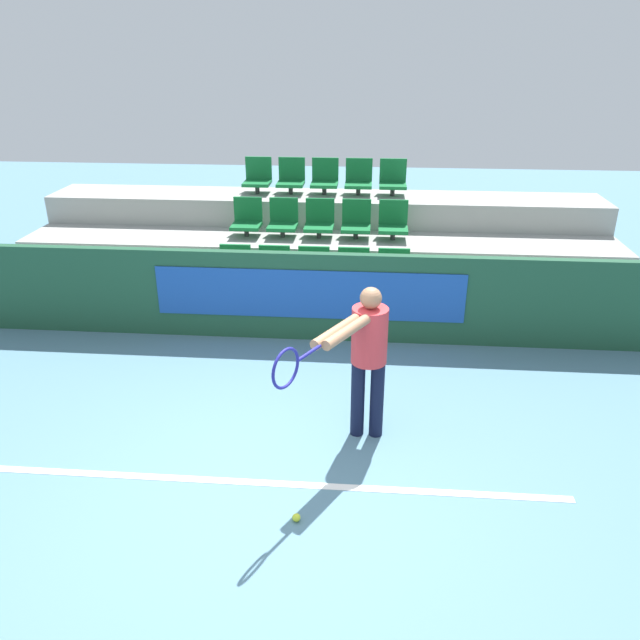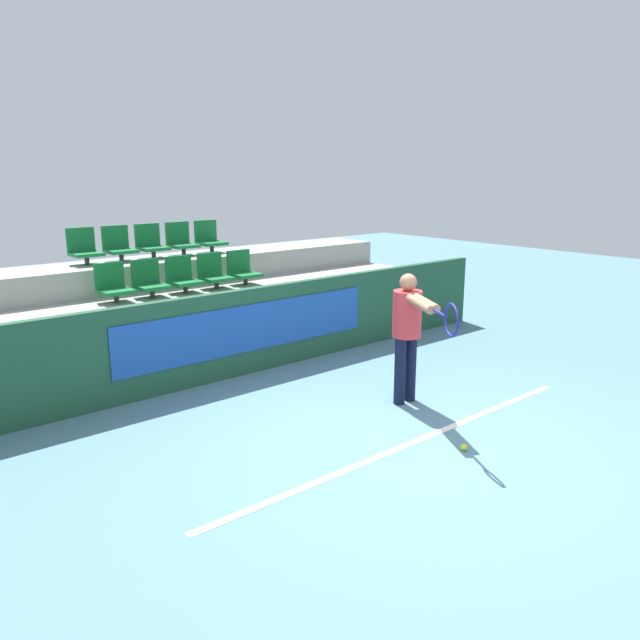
{
  "view_description": "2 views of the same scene",
  "coord_description": "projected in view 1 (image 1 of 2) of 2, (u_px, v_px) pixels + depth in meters",
  "views": [
    {
      "loc": [
        0.74,
        -4.09,
        3.46
      ],
      "look_at": [
        0.28,
        1.55,
        0.93
      ],
      "focal_mm": 35.0,
      "sensor_mm": 36.0,
      "label": 1
    },
    {
      "loc": [
        -4.4,
        -3.6,
        2.64
      ],
      "look_at": [
        0.33,
        1.97,
        0.87
      ],
      "focal_mm": 35.0,
      "sensor_mm": 36.0,
      "label": 2
    }
  ],
  "objects": [
    {
      "name": "ground_plane",
      "position": [
        272.0,
        496.0,
        5.19
      ],
      "size": [
        30.0,
        30.0,
        0.0
      ],
      "primitive_type": "plane",
      "color": "slate"
    },
    {
      "name": "court_baseline",
      "position": [
        275.0,
        483.0,
        5.34
      ],
      "size": [
        5.0,
        0.08,
        0.01
      ],
      "color": "white",
      "rests_on": "ground"
    },
    {
      "name": "barrier_wall",
      "position": [
        308.0,
        296.0,
        7.74
      ],
      "size": [
        9.08,
        0.14,
        1.13
      ],
      "color": "#1E4C33",
      "rests_on": "ground"
    },
    {
      "name": "bleacher_tier_front",
      "position": [
        312.0,
        305.0,
        8.42
      ],
      "size": [
        8.68,
        1.01,
        0.42
      ],
      "color": "#9E9E99",
      "rests_on": "ground"
    },
    {
      "name": "bleacher_tier_middle",
      "position": [
        319.0,
        266.0,
        9.25
      ],
      "size": [
        8.68,
        1.01,
        0.83
      ],
      "color": "#9E9E99",
      "rests_on": "ground"
    },
    {
      "name": "bleacher_tier_back",
      "position": [
        324.0,
        233.0,
        10.08
      ],
      "size": [
        8.68,
        1.01,
        1.25
      ],
      "color": "#9E9E99",
      "rests_on": "ground"
    },
    {
      "name": "stadium_chair_0",
      "position": [
        234.0,
        269.0,
        8.43
      ],
      "size": [
        0.42,
        0.43,
        0.54
      ],
      "color": "#333333",
      "rests_on": "bleacher_tier_front"
    },
    {
      "name": "stadium_chair_1",
      "position": [
        274.0,
        270.0,
        8.39
      ],
      "size": [
        0.42,
        0.43,
        0.54
      ],
      "color": "#333333",
      "rests_on": "bleacher_tier_front"
    },
    {
      "name": "stadium_chair_2",
      "position": [
        313.0,
        271.0,
        8.35
      ],
      "size": [
        0.42,
        0.43,
        0.54
      ],
      "color": "#333333",
      "rests_on": "bleacher_tier_front"
    },
    {
      "name": "stadium_chair_3",
      "position": [
        353.0,
        272.0,
        8.31
      ],
      "size": [
        0.42,
        0.43,
        0.54
      ],
      "color": "#333333",
      "rests_on": "bleacher_tier_front"
    },
    {
      "name": "stadium_chair_4",
      "position": [
        393.0,
        273.0,
        8.27
      ],
      "size": [
        0.42,
        0.43,
        0.54
      ],
      "color": "#333333",
      "rests_on": "bleacher_tier_front"
    },
    {
      "name": "stadium_chair_5",
      "position": [
        247.0,
        219.0,
        9.18
      ],
      "size": [
        0.42,
        0.43,
        0.54
      ],
      "color": "#333333",
      "rests_on": "bleacher_tier_middle"
    },
    {
      "name": "stadium_chair_6",
      "position": [
        283.0,
        220.0,
        9.14
      ],
      "size": [
        0.42,
        0.43,
        0.54
      ],
      "color": "#333333",
      "rests_on": "bleacher_tier_middle"
    },
    {
      "name": "stadium_chair_7",
      "position": [
        319.0,
        221.0,
        9.1
      ],
      "size": [
        0.42,
        0.43,
        0.54
      ],
      "color": "#333333",
      "rests_on": "bleacher_tier_middle"
    },
    {
      "name": "stadium_chair_8",
      "position": [
        356.0,
        222.0,
        9.06
      ],
      "size": [
        0.42,
        0.43,
        0.54
      ],
      "color": "#333333",
      "rests_on": "bleacher_tier_middle"
    },
    {
      "name": "stadium_chair_9",
      "position": [
        393.0,
        223.0,
        9.02
      ],
      "size": [
        0.42,
        0.43,
        0.54
      ],
      "color": "#333333",
      "rests_on": "bleacher_tier_middle"
    },
    {
      "name": "stadium_chair_10",
      "position": [
        258.0,
        178.0,
        9.93
      ],
      "size": [
        0.42,
        0.43,
        0.54
      ],
      "color": "#333333",
      "rests_on": "bleacher_tier_back"
    },
    {
      "name": "stadium_chair_11",
      "position": [
        291.0,
        178.0,
        9.89
      ],
      "size": [
        0.42,
        0.43,
        0.54
      ],
      "color": "#333333",
      "rests_on": "bleacher_tier_back"
    },
    {
      "name": "stadium_chair_12",
      "position": [
        325.0,
        179.0,
        9.84
      ],
      "size": [
        0.42,
        0.43,
        0.54
      ],
      "color": "#333333",
      "rests_on": "bleacher_tier_back"
    },
    {
      "name": "stadium_chair_13",
      "position": [
        359.0,
        179.0,
        9.8
      ],
      "size": [
        0.42,
        0.43,
        0.54
      ],
      "color": "#333333",
      "rests_on": "bleacher_tier_back"
    },
    {
      "name": "stadium_chair_14",
      "position": [
        393.0,
        180.0,
        9.76
      ],
      "size": [
        0.42,
        0.43,
        0.54
      ],
      "color": "#333333",
      "rests_on": "bleacher_tier_back"
    },
    {
      "name": "tennis_player",
      "position": [
        365.0,
        350.0,
        5.58
      ],
      "size": [
        0.86,
        1.39,
        1.51
      ],
      "rotation": [
        0.0,
        0.0,
        -0.51
      ],
      "color": "black",
      "rests_on": "ground"
    },
    {
      "name": "tennis_ball",
      "position": [
        296.0,
        518.0,
        4.91
      ],
      "size": [
        0.07,
        0.07,
        0.07
      ],
      "color": "#CCDB33",
      "rests_on": "ground"
    }
  ]
}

